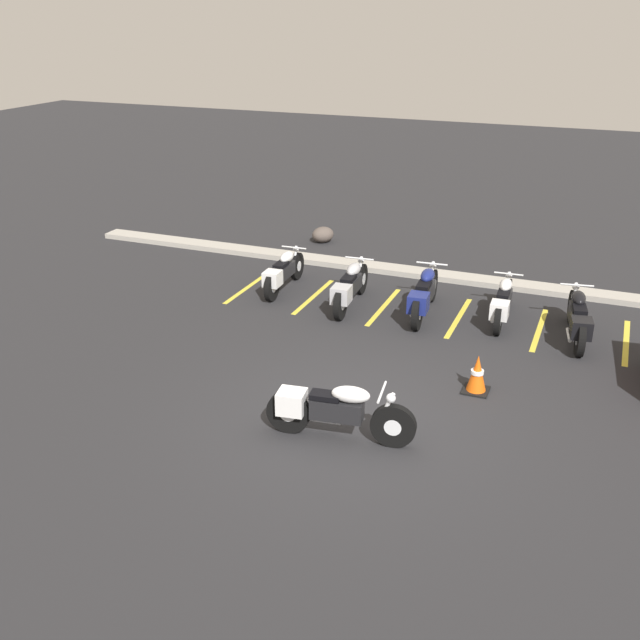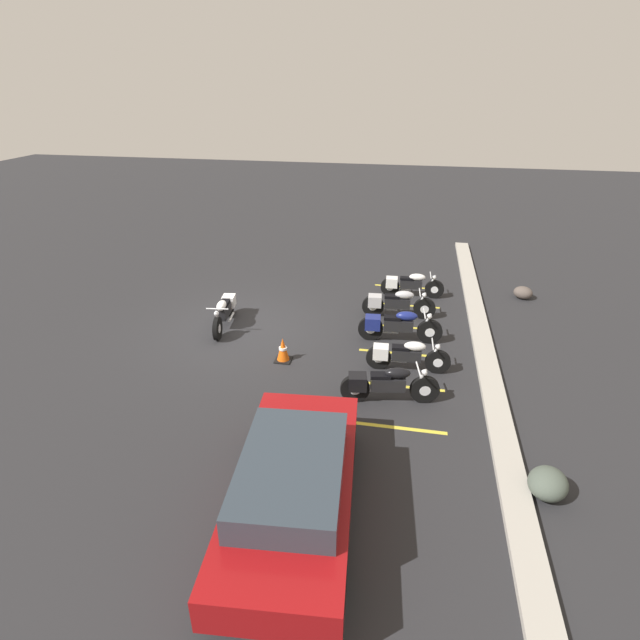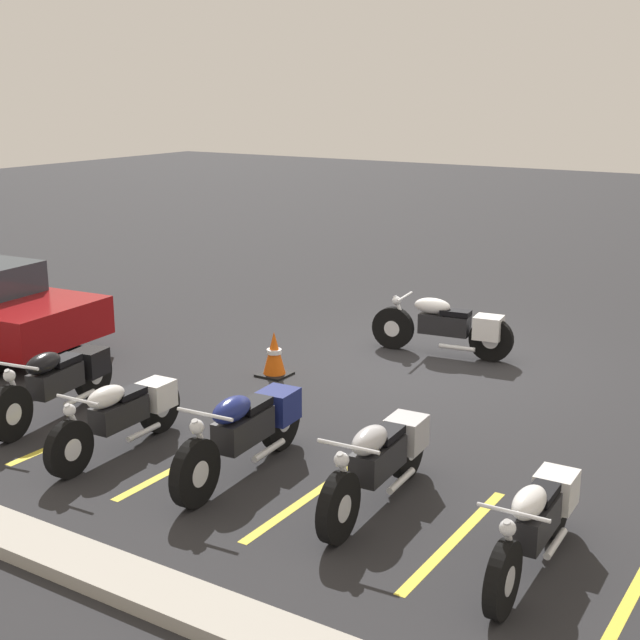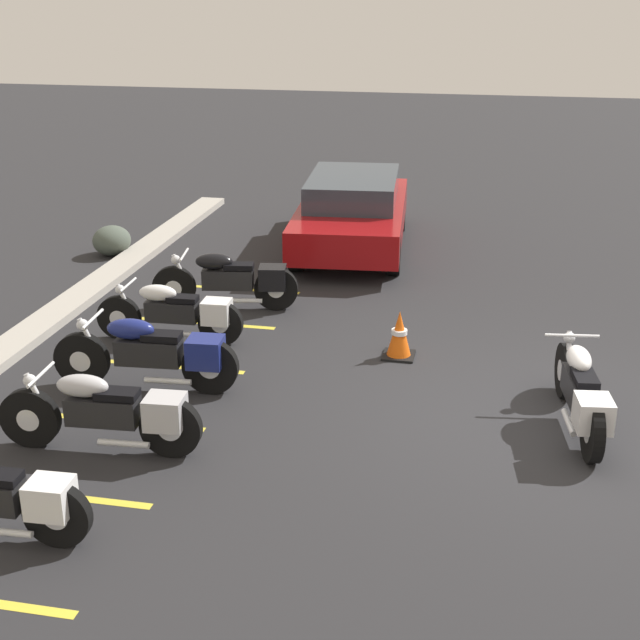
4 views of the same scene
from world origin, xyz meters
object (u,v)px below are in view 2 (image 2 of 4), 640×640
at_px(parked_bike_0, 409,284).
at_px(car_red, 293,485).
at_px(parked_bike_1, 395,303).
at_px(traffic_cone, 283,350).
at_px(landscape_rock_0, 548,484).
at_px(parked_bike_3, 404,355).
at_px(parked_bike_2, 396,325).
at_px(parked_bike_4, 385,384).
at_px(landscape_rock_1, 523,293).
at_px(motorcycle_white_featured, 224,311).

height_order(parked_bike_0, car_red, car_red).
height_order(parked_bike_1, traffic_cone, parked_bike_1).
bearing_deg(parked_bike_1, landscape_rock_0, -69.71).
bearing_deg(parked_bike_3, parked_bike_2, 98.02).
xyz_separation_m(parked_bike_1, parked_bike_4, (4.29, 0.02, 0.00)).
bearing_deg(parked_bike_4, parked_bike_0, 77.37).
distance_m(parked_bike_1, landscape_rock_0, 7.10).
bearing_deg(parked_bike_3, landscape_rock_1, 52.58).
height_order(landscape_rock_1, traffic_cone, traffic_cone).
distance_m(parked_bike_0, landscape_rock_1, 3.59).
xyz_separation_m(parked_bike_1, landscape_rock_1, (-2.13, 3.90, -0.24)).
relative_size(parked_bike_3, parked_bike_4, 0.94).
distance_m(parked_bike_2, parked_bike_4, 2.81).
relative_size(parked_bike_2, traffic_cone, 3.58).
xyz_separation_m(parked_bike_0, landscape_rock_1, (-0.52, 3.55, -0.22)).
distance_m(car_red, landscape_rock_0, 4.22).
bearing_deg(landscape_rock_0, parked_bike_2, -151.11).
distance_m(parked_bike_4, landscape_rock_1, 7.50).
height_order(parked_bike_3, traffic_cone, parked_bike_3).
xyz_separation_m(motorcycle_white_featured, landscape_rock_0, (5.06, 7.51, -0.18)).
relative_size(motorcycle_white_featured, parked_bike_1, 1.00).
xyz_separation_m(parked_bike_0, car_red, (9.35, -1.50, 0.27)).
relative_size(parked_bike_1, traffic_cone, 3.44).
relative_size(parked_bike_0, parked_bike_4, 0.94).
bearing_deg(parked_bike_0, car_red, -101.25).
distance_m(motorcycle_white_featured, parked_bike_3, 5.23).
relative_size(parked_bike_3, landscape_rock_1, 3.42).
height_order(parked_bike_0, landscape_rock_1, parked_bike_0).
bearing_deg(parked_bike_0, landscape_rock_1, 6.14).
height_order(parked_bike_0, traffic_cone, parked_bike_0).
height_order(parked_bike_0, landscape_rock_0, parked_bike_0).
bearing_deg(motorcycle_white_featured, traffic_cone, 45.35).
distance_m(parked_bike_0, traffic_cone, 5.46).
bearing_deg(motorcycle_white_featured, parked_bike_2, 81.96).
distance_m(parked_bike_3, landscape_rock_1, 6.17).
bearing_deg(traffic_cone, parked_bike_0, 147.86).
distance_m(parked_bike_0, landscape_rock_0, 8.48).
relative_size(parked_bike_2, parked_bike_3, 1.11).
bearing_deg(landscape_rock_1, parked_bike_1, -61.39).
xyz_separation_m(parked_bike_1, parked_bike_2, (1.47, 0.10, 0.02)).
bearing_deg(parked_bike_3, parked_bike_1, 94.75).
bearing_deg(landscape_rock_1, traffic_cone, -51.45).
distance_m(parked_bike_1, parked_bike_3, 2.94).
xyz_separation_m(parked_bike_3, car_red, (4.82, -1.51, 0.27)).
bearing_deg(motorcycle_white_featured, parked_bike_3, 65.93).
bearing_deg(parked_bike_2, motorcycle_white_featured, 175.43).
bearing_deg(traffic_cone, parked_bike_1, 139.76).
xyz_separation_m(parked_bike_3, parked_bike_4, (1.36, -0.35, 0.03)).
bearing_deg(car_red, traffic_cone, 11.77).
xyz_separation_m(parked_bike_2, parked_bike_4, (2.81, -0.08, -0.02)).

